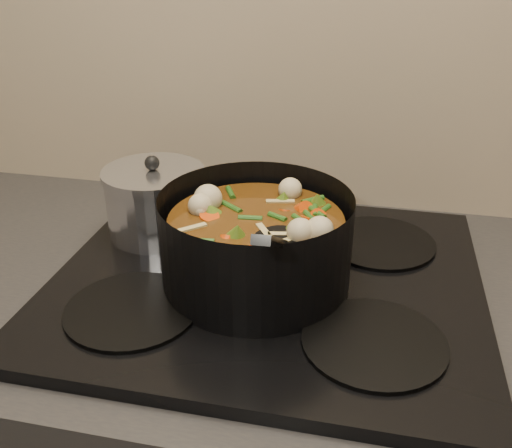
# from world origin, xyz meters

# --- Properties ---
(stovetop) EXTENTS (0.62, 0.54, 0.03)m
(stovetop) POSITION_xyz_m (0.00, 1.93, 0.92)
(stovetop) COLOR black
(stovetop) RESTS_ON counter
(stockpot) EXTENTS (0.30, 0.38, 0.20)m
(stockpot) POSITION_xyz_m (-0.01, 1.91, 0.99)
(stockpot) COLOR black
(stockpot) RESTS_ON stovetop
(saucepan) EXTENTS (0.17, 0.17, 0.14)m
(saucepan) POSITION_xyz_m (-0.21, 2.02, 0.99)
(saucepan) COLOR silver
(saucepan) RESTS_ON stovetop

